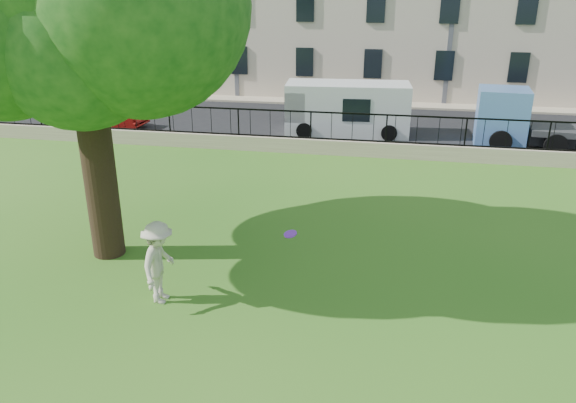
% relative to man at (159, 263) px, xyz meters
% --- Properties ---
extents(ground, '(120.00, 120.00, 0.00)m').
position_rel_man_xyz_m(ground, '(1.54, -0.20, -0.94)').
color(ground, '#2B6818').
rests_on(ground, ground).
extents(retaining_wall, '(50.00, 0.40, 0.60)m').
position_rel_man_xyz_m(retaining_wall, '(1.54, 11.80, -0.64)').
color(retaining_wall, gray).
rests_on(retaining_wall, ground).
extents(iron_railing, '(50.00, 0.05, 1.13)m').
position_rel_man_xyz_m(iron_railing, '(1.54, 11.80, 0.22)').
color(iron_railing, black).
rests_on(iron_railing, retaining_wall).
extents(street, '(60.00, 9.00, 0.01)m').
position_rel_man_xyz_m(street, '(1.54, 16.50, -0.93)').
color(street, black).
rests_on(street, ground).
extents(sidewalk, '(60.00, 1.40, 0.12)m').
position_rel_man_xyz_m(sidewalk, '(1.54, 21.70, -0.88)').
color(sidewalk, gray).
rests_on(sidewalk, ground).
extents(man, '(0.70, 1.21, 1.87)m').
position_rel_man_xyz_m(man, '(0.00, 0.00, 0.00)').
color(man, '#BEB69A').
rests_on(man, ground).
extents(frisbee, '(0.34, 0.34, 0.12)m').
position_rel_man_xyz_m(frisbee, '(2.84, 0.15, 0.85)').
color(frisbee, purple).
extents(red_sedan, '(4.22, 1.65, 1.37)m').
position_rel_man_xyz_m(red_sedan, '(-8.81, 14.20, -0.25)').
color(red_sedan, '#A41714').
rests_on(red_sedan, street).
extents(white_van, '(5.63, 2.54, 2.30)m').
position_rel_man_xyz_m(white_van, '(2.70, 15.20, 0.22)').
color(white_van, silver).
rests_on(white_van, street).
extents(blue_truck, '(5.93, 2.54, 2.42)m').
position_rel_man_xyz_m(blue_truck, '(11.11, 14.20, 0.27)').
color(blue_truck, '#4F7ABA').
rests_on(blue_truck, street).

